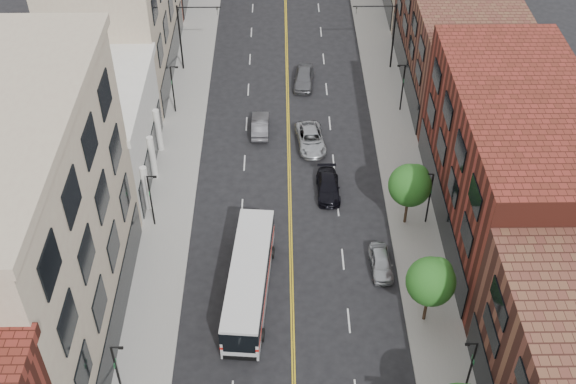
{
  "coord_description": "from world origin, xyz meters",
  "views": [
    {
      "loc": [
        -0.73,
        -18.54,
        40.42
      ],
      "look_at": [
        -0.21,
        22.22,
        5.0
      ],
      "focal_mm": 45.0,
      "sensor_mm": 36.0,
      "label": 1
    }
  ],
  "objects_px": {
    "car_parked_far": "(381,263)",
    "car_lane_a": "(328,186)",
    "car_lane_b": "(311,139)",
    "city_bus": "(249,278)",
    "car_lane_c": "(304,78)",
    "car_lane_behind": "(260,125)"
  },
  "relations": [
    {
      "from": "car_lane_behind",
      "to": "car_lane_b",
      "type": "bearing_deg",
      "value": 154.52
    },
    {
      "from": "city_bus",
      "to": "car_lane_behind",
      "type": "distance_m",
      "value": 20.3
    },
    {
      "from": "city_bus",
      "to": "car_parked_far",
      "type": "relative_size",
      "value": 3.03
    },
    {
      "from": "car_lane_behind",
      "to": "car_parked_far",
      "type": "bearing_deg",
      "value": 118.08
    },
    {
      "from": "city_bus",
      "to": "car_lane_c",
      "type": "distance_m",
      "value": 28.8
    },
    {
      "from": "car_lane_b",
      "to": "car_lane_behind",
      "type": "bearing_deg",
      "value": 148.38
    },
    {
      "from": "car_parked_far",
      "to": "car_lane_a",
      "type": "height_order",
      "value": "car_lane_a"
    },
    {
      "from": "car_lane_b",
      "to": "car_lane_c",
      "type": "height_order",
      "value": "car_lane_c"
    },
    {
      "from": "car_parked_far",
      "to": "car_lane_behind",
      "type": "relative_size",
      "value": 0.9
    },
    {
      "from": "car_parked_far",
      "to": "car_lane_a",
      "type": "relative_size",
      "value": 0.85
    },
    {
      "from": "car_lane_b",
      "to": "car_lane_c",
      "type": "distance_m",
      "value": 10.37
    },
    {
      "from": "city_bus",
      "to": "car_lane_behind",
      "type": "bearing_deg",
      "value": 93.61
    },
    {
      "from": "city_bus",
      "to": "car_lane_a",
      "type": "xyz_separation_m",
      "value": [
        6.35,
        11.38,
        -1.1
      ]
    },
    {
      "from": "car_lane_behind",
      "to": "city_bus",
      "type": "bearing_deg",
      "value": 88.93
    },
    {
      "from": "car_lane_c",
      "to": "car_lane_b",
      "type": "bearing_deg",
      "value": -82.35
    },
    {
      "from": "car_lane_a",
      "to": "car_lane_b",
      "type": "xyz_separation_m",
      "value": [
        -1.23,
        6.64,
        0.05
      ]
    },
    {
      "from": "car_lane_a",
      "to": "car_lane_b",
      "type": "height_order",
      "value": "car_lane_b"
    },
    {
      "from": "city_bus",
      "to": "car_lane_a",
      "type": "relative_size",
      "value": 2.58
    },
    {
      "from": "city_bus",
      "to": "car_parked_far",
      "type": "distance_m",
      "value": 10.23
    },
    {
      "from": "car_lane_a",
      "to": "car_lane_c",
      "type": "relative_size",
      "value": 0.98
    },
    {
      "from": "car_lane_behind",
      "to": "car_lane_c",
      "type": "relative_size",
      "value": 0.93
    },
    {
      "from": "car_parked_far",
      "to": "car_lane_b",
      "type": "distance_m",
      "value": 16.26
    }
  ]
}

